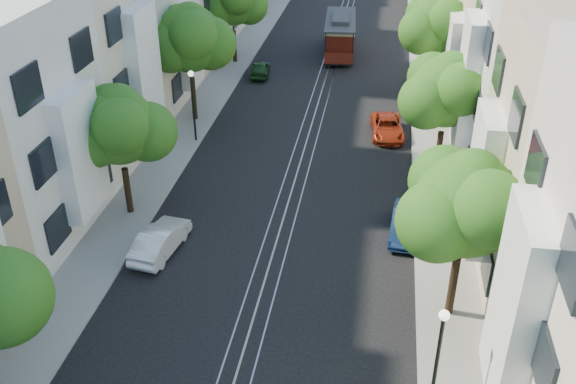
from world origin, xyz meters
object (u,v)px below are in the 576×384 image
at_px(tree_w_c, 190,40).
at_px(parked_car_e_far, 387,127).
at_px(tree_e_b, 467,207).
at_px(parked_car_w_far, 260,69).
at_px(tree_w_d, 233,2).
at_px(lamp_west, 192,96).
at_px(parked_car_e_mid, 406,224).
at_px(tree_e_c, 448,93).
at_px(tree_w_b, 120,129).
at_px(cable_car, 340,33).
at_px(tree_e_d, 438,26).
at_px(lamp_east, 439,349).
at_px(parked_car_w_mid, 160,240).

relative_size(tree_w_c, parked_car_e_far, 1.83).
height_order(tree_e_b, parked_car_w_far, tree_e_b).
xyz_separation_m(tree_w_d, lamp_west, (0.84, -13.98, -1.75)).
bearing_deg(parked_car_e_mid, tree_e_b, -67.53).
bearing_deg(lamp_west, parked_car_e_far, 13.30).
bearing_deg(tree_w_c, lamp_west, -74.25).
bearing_deg(tree_e_c, tree_w_b, -157.38).
height_order(tree_e_c, parked_car_e_far, tree_e_c).
xyz_separation_m(tree_e_b, tree_w_c, (-14.40, 16.00, 0.34)).
relative_size(tree_e_b, parked_car_e_far, 1.73).
bearing_deg(tree_w_c, tree_e_b, -48.01).
distance_m(tree_e_c, cable_car, 20.77).
height_order(tree_w_c, parked_car_e_far, tree_w_c).
relative_size(tree_e_c, tree_w_d, 1.00).
bearing_deg(tree_e_d, lamp_west, -146.50).
bearing_deg(tree_w_b, parked_car_e_mid, 0.89).
height_order(tree_e_d, tree_w_d, tree_e_d).
height_order(lamp_east, lamp_west, same).
distance_m(lamp_west, parked_car_e_far, 11.40).
relative_size(tree_w_b, parked_car_w_mid, 1.70).
bearing_deg(lamp_east, cable_car, 99.31).
bearing_deg(cable_car, parked_car_w_mid, -104.16).
bearing_deg(parked_car_w_mid, parked_car_w_far, -82.16).
xyz_separation_m(tree_w_b, parked_car_e_mid, (12.74, 0.20, -3.81)).
relative_size(tree_w_c, lamp_east, 1.71).
bearing_deg(tree_e_c, parked_car_e_mid, -105.97).
relative_size(lamp_east, cable_car, 0.56).
height_order(tree_e_b, tree_w_c, tree_w_c).
distance_m(tree_e_c, parked_car_e_mid, 7.25).
height_order(tree_w_d, cable_car, tree_w_d).
distance_m(tree_e_b, tree_e_c, 11.00).
distance_m(tree_w_c, parked_car_w_far, 9.89).
height_order(tree_w_c, parked_car_e_mid, tree_w_c).
distance_m(tree_w_d, parked_car_e_mid, 25.57).
relative_size(tree_w_c, parked_car_w_far, 2.21).
distance_m(tree_w_d, parked_car_e_far, 16.84).
bearing_deg(parked_car_e_far, parked_car_w_far, 130.77).
bearing_deg(lamp_east, tree_w_c, 122.65).
height_order(tree_w_c, lamp_west, tree_w_c).
height_order(tree_e_c, parked_car_w_mid, tree_e_c).
relative_size(tree_e_c, parked_car_w_mid, 1.76).
bearing_deg(parked_car_w_far, parked_car_e_far, 131.00).
height_order(tree_w_b, parked_car_e_mid, tree_w_b).
bearing_deg(tree_w_b, parked_car_w_far, 82.97).
xyz_separation_m(tree_w_c, parked_car_e_far, (11.70, -0.41, -4.53)).
distance_m(tree_w_b, parked_car_e_far, 16.25).
bearing_deg(parked_car_w_far, cable_car, -136.70).
distance_m(cable_car, parked_car_w_far, 8.02).
distance_m(lamp_east, parked_car_e_mid, 10.44).
bearing_deg(parked_car_w_far, tree_e_d, 163.03).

